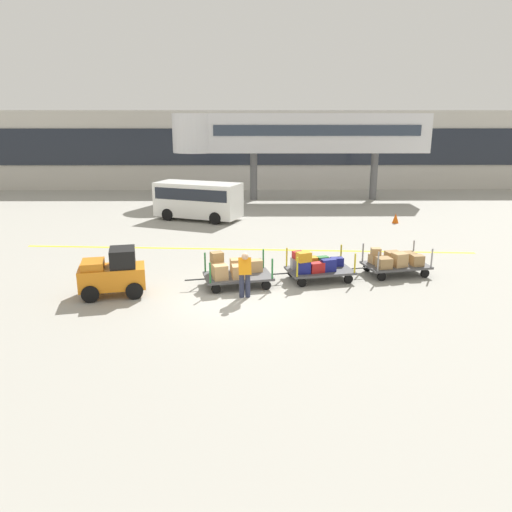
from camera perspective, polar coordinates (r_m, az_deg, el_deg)
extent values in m
plane|color=#9E9B91|center=(16.60, -2.27, -4.69)|extent=(120.00, 120.00, 0.00)
cube|color=yellow|center=(22.45, -1.15, 0.75)|extent=(19.87, 1.61, 0.01)
cube|color=#BCB7AD|center=(41.65, -1.27, 11.88)|extent=(53.37, 2.40, 6.13)
cube|color=#1E232D|center=(40.39, -1.30, 12.20)|extent=(50.70, 0.12, 2.80)
cube|color=silver|center=(35.85, 6.69, 13.62)|extent=(15.34, 2.20, 2.60)
cylinder|color=silver|center=(35.79, -6.96, 13.61)|extent=(3.00, 3.00, 2.60)
cube|color=#2D3847|center=(34.72, 6.93, 13.88)|extent=(13.81, 0.08, 0.70)
cylinder|color=#59595B|center=(35.80, -0.26, 9.00)|extent=(0.50, 0.50, 3.29)
cylinder|color=#59595B|center=(36.82, 13.15, 8.78)|extent=(0.50, 0.50, 3.29)
cube|color=orange|center=(17.24, -15.89, -2.30)|extent=(2.29, 1.52, 0.70)
cube|color=black|center=(17.04, -14.82, -0.14)|extent=(0.99, 1.14, 0.60)
cube|color=orange|center=(17.16, -17.93, -0.91)|extent=(0.88, 1.06, 0.24)
cylinder|color=black|center=(17.90, -17.92, -2.99)|extent=(0.59, 0.30, 0.56)
cylinder|color=black|center=(16.91, -18.19, -4.09)|extent=(0.59, 0.30, 0.56)
cylinder|color=black|center=(17.82, -13.55, -2.74)|extent=(0.59, 0.30, 0.56)
cylinder|color=black|center=(16.83, -13.56, -3.83)|extent=(0.59, 0.30, 0.56)
cube|color=#4C4C4F|center=(17.57, -2.04, -2.28)|extent=(2.55, 1.86, 0.08)
cylinder|color=#237033|center=(17.91, -5.77, -0.70)|extent=(0.06, 0.06, 0.70)
cylinder|color=#237033|center=(16.69, -5.20, -1.91)|extent=(0.06, 0.06, 0.70)
cylinder|color=#237033|center=(18.28, 0.83, -0.29)|extent=(0.06, 0.06, 0.70)
cylinder|color=#237033|center=(17.08, 1.85, -1.44)|extent=(0.06, 0.06, 0.70)
cylinder|color=black|center=(18.06, -5.08, -2.50)|extent=(0.33, 0.17, 0.32)
cylinder|color=black|center=(16.94, -4.52, -3.72)|extent=(0.33, 0.17, 0.32)
cylinder|color=black|center=(18.36, 0.26, -2.14)|extent=(0.33, 0.17, 0.32)
cylinder|color=black|center=(17.26, 1.16, -3.31)|extent=(0.33, 0.17, 0.32)
cylinder|color=#333333|center=(17.37, -6.91, -2.67)|extent=(0.69, 0.20, 0.05)
cube|color=#A87F4C|center=(17.65, -4.41, -1.31)|extent=(0.53, 0.56, 0.46)
cube|color=tan|center=(17.05, -4.04, -1.85)|extent=(0.56, 0.50, 0.50)
cube|color=tan|center=(17.81, -2.20, -1.09)|extent=(0.50, 0.48, 0.48)
cube|color=tan|center=(17.18, -1.80, -1.77)|extent=(0.61, 0.54, 0.45)
cube|color=tan|center=(17.90, -0.09, -1.09)|extent=(0.55, 0.47, 0.42)
cube|color=olive|center=(17.54, -4.44, -0.08)|extent=(0.51, 0.48, 0.33)
cube|color=#4C4C4F|center=(18.34, 7.21, -1.62)|extent=(2.55, 1.86, 0.08)
cylinder|color=gold|center=(18.50, 3.49, -0.12)|extent=(0.06, 0.06, 0.70)
cylinder|color=gold|center=(17.32, 4.68, -1.25)|extent=(0.06, 0.06, 0.70)
cylinder|color=gold|center=(19.18, 9.56, 0.26)|extent=(0.06, 0.06, 0.70)
cylinder|color=gold|center=(18.05, 11.10, -0.79)|extent=(0.06, 0.06, 0.70)
cylinder|color=black|center=(18.67, 4.08, -1.87)|extent=(0.33, 0.17, 0.32)
cylinder|color=black|center=(17.60, 5.20, -3.00)|extent=(0.33, 0.17, 0.32)
cylinder|color=black|center=(19.23, 9.00, -1.51)|extent=(0.33, 0.17, 0.32)
cylinder|color=black|center=(18.19, 10.38, -2.57)|extent=(0.33, 0.17, 0.32)
cylinder|color=#333333|center=(17.90, 2.68, -2.01)|extent=(0.69, 0.20, 0.05)
cube|color=#99999E|center=(18.28, 4.73, -0.82)|extent=(0.53, 0.39, 0.40)
cube|color=navy|center=(17.78, 5.39, -1.28)|extent=(0.49, 0.42, 0.42)
cube|color=orange|center=(18.52, 6.15, -0.68)|extent=(0.54, 0.44, 0.38)
cube|color=red|center=(17.92, 6.89, -1.29)|extent=(0.57, 0.44, 0.36)
cube|color=#236B2D|center=(18.60, 7.53, -0.64)|extent=(0.47, 0.38, 0.39)
cube|color=navy|center=(18.09, 8.17, -1.04)|extent=(0.57, 0.40, 0.44)
cube|color=navy|center=(18.81, 9.11, -0.64)|extent=(0.49, 0.35, 0.31)
cube|color=red|center=(18.19, 4.76, 0.16)|extent=(0.44, 0.40, 0.25)
cube|color=orange|center=(17.67, 5.42, -0.10)|extent=(0.56, 0.49, 0.34)
cube|color=#4C4C4F|center=(19.55, 15.50, -1.00)|extent=(2.55, 1.86, 0.08)
cylinder|color=gray|center=(19.53, 11.97, 0.41)|extent=(0.06, 0.06, 0.70)
cylinder|color=gray|center=(18.42, 13.62, -0.61)|extent=(0.06, 0.06, 0.70)
cylinder|color=gray|center=(20.50, 17.35, 0.75)|extent=(0.06, 0.06, 0.70)
cylinder|color=gray|center=(19.44, 19.22, -0.21)|extent=(0.06, 0.06, 0.70)
cylinder|color=black|center=(19.73, 12.44, -1.25)|extent=(0.33, 0.17, 0.32)
cylinder|color=black|center=(18.71, 13.98, -2.27)|extent=(0.33, 0.17, 0.32)
cylinder|color=black|center=(20.51, 16.81, -0.91)|extent=(0.33, 0.17, 0.32)
cylinder|color=black|center=(19.54, 18.51, -1.87)|extent=(0.33, 0.17, 0.32)
cylinder|color=#333333|center=(18.90, 11.48, -1.36)|extent=(0.69, 0.20, 0.05)
cube|color=tan|center=(19.45, 13.32, -0.31)|extent=(0.52, 0.50, 0.33)
cube|color=#9E7A4C|center=(18.89, 14.24, -0.75)|extent=(0.57, 0.57, 0.38)
cube|color=#9E7A4C|center=(19.79, 15.17, -0.05)|extent=(0.62, 0.55, 0.40)
cube|color=tan|center=(19.20, 15.90, -0.42)|extent=(0.60, 0.55, 0.50)
cube|color=olive|center=(20.07, 16.82, -0.06)|extent=(0.57, 0.57, 0.34)
cube|color=#9E7A4C|center=(19.52, 17.74, -0.47)|extent=(0.47, 0.42, 0.40)
cube|color=tan|center=(19.37, 13.38, 0.52)|extent=(0.35, 0.32, 0.25)
cylinder|color=#2D334C|center=(16.48, -1.63, -3.32)|extent=(0.16, 0.16, 0.82)
cylinder|color=#2D334C|center=(16.49, -0.93, -3.30)|extent=(0.16, 0.16, 0.82)
cube|color=orange|center=(16.18, -1.27, -1.16)|extent=(0.43, 0.45, 0.61)
sphere|color=tan|center=(15.97, -1.25, -0.03)|extent=(0.22, 0.22, 0.22)
cube|color=white|center=(28.99, -6.54, 6.35)|extent=(5.16, 3.53, 1.90)
cube|color=#1E232D|center=(28.93, -6.57, 7.13)|extent=(4.82, 3.43, 0.64)
cylinder|color=black|center=(29.10, -9.90, 4.64)|extent=(0.72, 0.47, 0.68)
cylinder|color=black|center=(27.71, -4.58, 4.28)|extent=(0.72, 0.47, 0.68)
cone|color=#EA590F|center=(29.00, 15.47, 4.14)|extent=(0.36, 0.36, 0.55)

